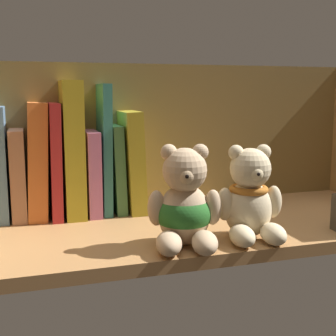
# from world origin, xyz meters

# --- Properties ---
(shelf_board) EXTENTS (0.82, 0.32, 0.02)m
(shelf_board) POSITION_xyz_m (0.00, 0.00, 0.01)
(shelf_board) COLOR #9E7042
(shelf_board) RESTS_ON ground
(shelf_back_panel) EXTENTS (0.85, 0.01, 0.30)m
(shelf_back_panel) POSITION_xyz_m (0.00, 0.17, 0.15)
(shelf_back_panel) COLOR brown
(shelf_back_panel) RESTS_ON ground
(book_4) EXTENTS (0.03, 0.11, 0.16)m
(book_4) POSITION_xyz_m (-0.28, 0.13, 0.10)
(book_4) COLOR #9E6A4D
(book_4) RESTS_ON shelf_board
(book_5) EXTENTS (0.04, 0.11, 0.21)m
(book_5) POSITION_xyz_m (-0.24, 0.13, 0.12)
(book_5) COLOR #CD652A
(book_5) RESTS_ON shelf_board
(book_6) EXTENTS (0.02, 0.13, 0.21)m
(book_6) POSITION_xyz_m (-0.21, 0.13, 0.12)
(book_6) COLOR #A22020
(book_6) RESTS_ON shelf_board
(book_7) EXTENTS (0.04, 0.13, 0.25)m
(book_7) POSITION_xyz_m (-0.18, 0.13, 0.14)
(book_7) COLOR #A38E1E
(book_7) RESTS_ON shelf_board
(book_8) EXTENTS (0.02, 0.12, 0.16)m
(book_8) POSITION_xyz_m (-0.15, 0.13, 0.10)
(book_8) COLOR #B05F86
(book_8) RESTS_ON shelf_board
(book_9) EXTENTS (0.02, 0.11, 0.24)m
(book_9) POSITION_xyz_m (-0.12, 0.13, 0.14)
(book_9) COLOR #2F726A
(book_9) RESTS_ON shelf_board
(book_10) EXTENTS (0.02, 0.10, 0.17)m
(book_10) POSITION_xyz_m (-0.10, 0.13, 0.10)
(book_10) COLOR #3F6E3E
(book_10) RESTS_ON shelf_board
(book_11) EXTENTS (0.04, 0.12, 0.19)m
(book_11) POSITION_xyz_m (-0.07, 0.13, 0.12)
(book_11) COLOR olive
(book_11) RESTS_ON shelf_board
(teddy_bear_larger) EXTENTS (0.12, 0.12, 0.15)m
(teddy_bear_larger) POSITION_xyz_m (-0.04, -0.11, 0.08)
(teddy_bear_larger) COLOR tan
(teddy_bear_larger) RESTS_ON shelf_board
(teddy_bear_smaller) EXTENTS (0.11, 0.11, 0.15)m
(teddy_bear_smaller) POSITION_xyz_m (0.07, -0.10, 0.08)
(teddy_bear_smaller) COLOR beige
(teddy_bear_smaller) RESTS_ON shelf_board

